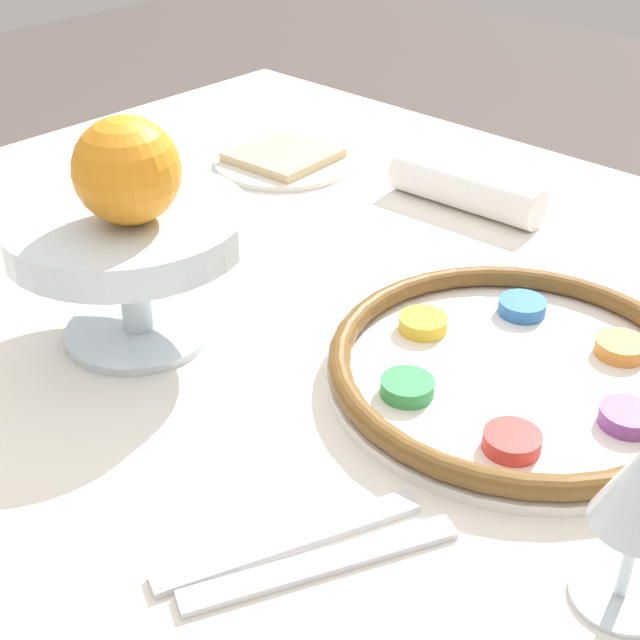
# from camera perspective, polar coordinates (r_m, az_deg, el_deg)

# --- Properties ---
(dining_table) EXTENTS (1.28, 1.08, 0.75)m
(dining_table) POSITION_cam_1_polar(r_m,az_deg,el_deg) (1.10, 0.24, -16.97)
(dining_table) COLOR silver
(dining_table) RESTS_ON ground_plane
(seder_plate) EXTENTS (0.33, 0.33, 0.03)m
(seder_plate) POSITION_cam_1_polar(r_m,az_deg,el_deg) (0.78, 12.51, -3.05)
(seder_plate) COLOR silver
(seder_plate) RESTS_ON dining_table
(fruit_stand) EXTENTS (0.22, 0.22, 0.13)m
(fruit_stand) POSITION_cam_1_polar(r_m,az_deg,el_deg) (0.80, -12.20, 5.07)
(fruit_stand) COLOR silver
(fruit_stand) RESTS_ON dining_table
(orange_fruit) EXTENTS (0.09, 0.09, 0.09)m
(orange_fruit) POSITION_cam_1_polar(r_m,az_deg,el_deg) (0.76, -12.26, 9.33)
(orange_fruit) COLOR orange
(orange_fruit) RESTS_ON fruit_stand
(bread_plate) EXTENTS (0.18, 0.18, 0.02)m
(bread_plate) POSITION_cam_1_polar(r_m,az_deg,el_deg) (1.20, -2.35, 10.24)
(bread_plate) COLOR silver
(bread_plate) RESTS_ON dining_table
(napkin_roll) EXTENTS (0.20, 0.06, 0.05)m
(napkin_roll) POSITION_cam_1_polar(r_m,az_deg,el_deg) (1.09, 9.26, 8.25)
(napkin_roll) COLOR white
(napkin_roll) RESTS_ON dining_table
(fork_left) EXTENTS (0.10, 0.18, 0.01)m
(fork_left) POSITION_cam_1_polar(r_m,az_deg,el_deg) (0.61, 0.10, -15.34)
(fork_left) COLOR silver
(fork_left) RESTS_ON dining_table
(fork_right) EXTENTS (0.09, 0.19, 0.01)m
(fork_right) POSITION_cam_1_polar(r_m,az_deg,el_deg) (0.63, -1.96, -13.95)
(fork_right) COLOR silver
(fork_right) RESTS_ON dining_table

